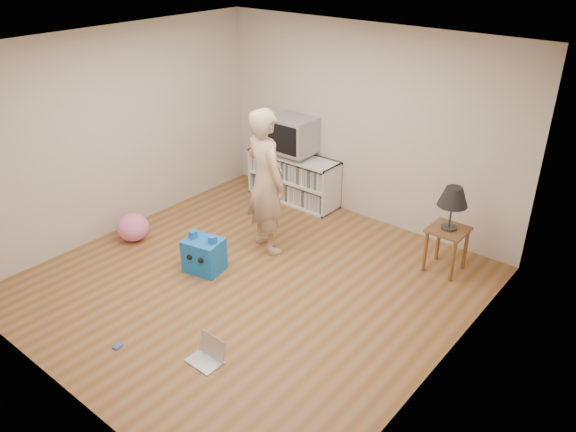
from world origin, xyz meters
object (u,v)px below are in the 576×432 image
Objects in this scene: dvd_deck at (294,153)px; media_unit at (294,178)px; laptop at (208,354)px; person at (266,182)px; crt_tv at (294,134)px; table_lamp at (453,198)px; plush_pink at (133,227)px; side_table at (447,239)px; plush_blue at (204,255)px.

media_unit is at bearing 90.00° from dvd_deck.
media_unit reaches higher than laptop.
person reaches higher than laptop.
crt_tv is at bearing -90.00° from media_unit.
person reaches higher than table_lamp.
laptop is (1.56, -3.20, -0.96)m from crt_tv.
dvd_deck is at bearing 69.20° from plush_pink.
laptop is 0.78× the size of plush_pink.
crt_tv is 1.09× the size of side_table.
media_unit is at bearing 88.46° from plush_blue.
table_lamp reaches higher than plush_blue.
plush_blue is (-2.17, -1.79, -0.73)m from table_lamp.
table_lamp is at bearing -8.20° from dvd_deck.
dvd_deck is 2.60m from table_lamp.
laptop is 0.66× the size of plush_blue.
table_lamp is (-0.00, 0.00, 0.53)m from side_table.
laptop is at bearing -109.49° from side_table.
side_table is 3.90m from plush_pink.
side_table is 1.34× the size of plush_pink.
table_lamp is 3.97m from plush_pink.
crt_tv reaches higher than table_lamp.
table_lamp is at bearing -8.55° from media_unit.
plush_pink is at bearing -110.67° from media_unit.
media_unit is at bearing -47.43° from person.
person reaches higher than crt_tv.
dvd_deck is 0.75× the size of crt_tv.
side_table is at bearing -137.04° from person.
plush_blue is (-1.16, 1.05, 0.15)m from laptop.
person is (-1.95, -0.93, -0.04)m from table_lamp.
table_lamp is 0.28× the size of person.
plush_pink is (-0.85, -2.24, -0.56)m from dvd_deck.
person is at bearing -64.67° from dvd_deck.
side_table is at bearing 28.66° from plush_pink.
dvd_deck is at bearing 171.80° from table_lamp.
media_unit is 2.72× the size of table_lamp.
dvd_deck is 1.39× the size of laptop.
media_unit is 4.34× the size of laptop.
dvd_deck is at bearing 88.54° from plush_blue.
table_lamp reaches higher than side_table.
media_unit is 2.41m from plush_pink.
media_unit is 3.11× the size of dvd_deck.
side_table is at bearing 70.91° from laptop.
media_unit is 2.84× the size of plush_blue.
media_unit reaches higher than side_table.
crt_tv is 2.54m from plush_pink.
dvd_deck is 0.29m from crt_tv.
laptop is at bearing -53.84° from plush_blue.
plush_blue is 1.19× the size of plush_pink.
dvd_deck is 0.25× the size of person.
plush_pink is (-3.42, -1.87, -0.77)m from table_lamp.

